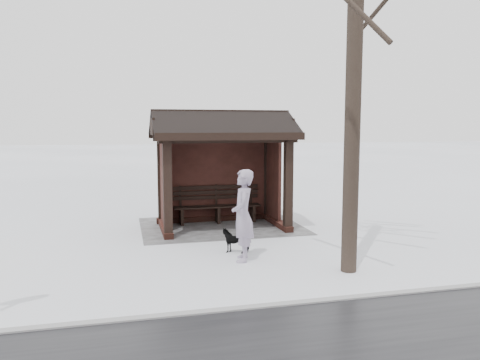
# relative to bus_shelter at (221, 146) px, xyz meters

# --- Properties ---
(ground) EXTENTS (120.00, 120.00, 0.00)m
(ground) POSITION_rel_bus_shelter_xyz_m (0.00, 0.16, -2.17)
(ground) COLOR white
(ground) RESTS_ON ground
(kerb) EXTENTS (120.00, 0.15, 0.06)m
(kerb) POSITION_rel_bus_shelter_xyz_m (0.00, 5.66, -2.16)
(kerb) COLOR gray
(kerb) RESTS_ON ground
(trampled_patch) EXTENTS (4.20, 3.20, 0.02)m
(trampled_patch) POSITION_rel_bus_shelter_xyz_m (0.00, -0.04, -2.16)
(trampled_patch) COLOR gray
(trampled_patch) RESTS_ON ground
(bus_shelter) EXTENTS (3.60, 2.40, 3.09)m
(bus_shelter) POSITION_rel_bus_shelter_xyz_m (0.00, 0.00, 0.00)
(bus_shelter) COLOR #3C1D15
(bus_shelter) RESTS_ON ground
(pedestrian) EXTENTS (0.59, 0.75, 1.83)m
(pedestrian) POSITION_rel_bus_shelter_xyz_m (0.23, 3.22, -1.25)
(pedestrian) COLOR #998BA4
(pedestrian) RESTS_ON ground
(dog) EXTENTS (0.65, 0.48, 0.50)m
(dog) POSITION_rel_bus_shelter_xyz_m (0.22, 2.57, -1.91)
(dog) COLOR black
(dog) RESTS_ON ground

